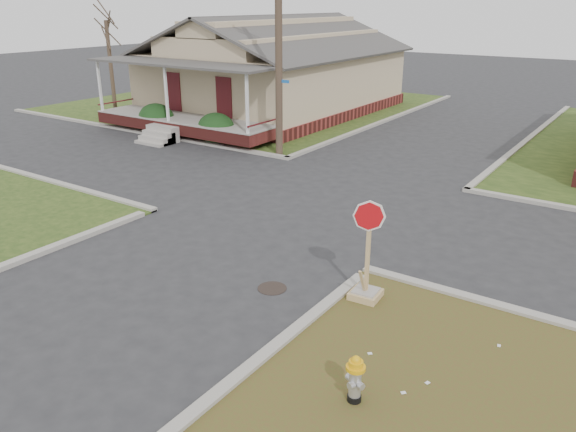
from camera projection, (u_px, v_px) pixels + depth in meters
The scene contains 11 objects.
ground at pixel (212, 257), 13.84m from camera, with size 120.00×120.00×0.00m, color #28282B.
verge_far_left at pixel (247, 103), 34.56m from camera, with size 19.00×19.00×0.05m, color #284016.
curbs at pixel (317, 201), 17.70m from camera, with size 80.00×40.00×0.12m, color #A09B90, non-canonical shape.
manhole at pixel (272, 288), 12.29m from camera, with size 0.64×0.64×0.01m, color black.
corner_house at pixel (274, 71), 31.16m from camera, with size 10.10×15.50×5.30m.
utility_pole at pixel (279, 36), 21.25m from camera, with size 1.80×0.28×9.00m.
tree_far_left at pixel (111, 66), 31.67m from camera, with size 0.22×0.22×4.90m, color #443427.
fire_hydrant at pixel (355, 376), 8.61m from camera, with size 0.30×0.30×0.82m.
stop_sign at pixel (366, 278), 11.65m from camera, with size 0.62×0.60×2.18m.
hedge_left at pixel (156, 119), 26.68m from camera, with size 1.65×1.35×1.26m, color black.
hedge_right at pixel (216, 128), 24.73m from camera, with size 1.60×1.32×1.23m, color black.
Camera 1 is at (8.63, -9.33, 5.88)m, focal length 35.00 mm.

